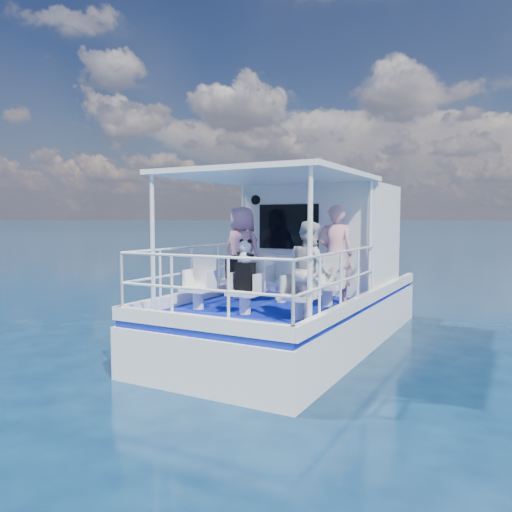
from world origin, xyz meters
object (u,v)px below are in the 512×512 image
at_px(passenger_port_fwd, 242,252).
at_px(passenger_stbd_aft, 310,270).
at_px(panda, 246,251).
at_px(backpack_center, 245,277).

distance_m(passenger_port_fwd, passenger_stbd_aft, 2.55).
height_order(passenger_port_fwd, passenger_stbd_aft, passenger_port_fwd).
relative_size(passenger_port_fwd, panda, 4.71).
bearing_deg(passenger_port_fwd, panda, 128.76).
bearing_deg(passenger_stbd_aft, backpack_center, 48.19).
distance_m(passenger_port_fwd, backpack_center, 1.87).
height_order(passenger_stbd_aft, panda, passenger_stbd_aft).
bearing_deg(panda, passenger_stbd_aft, 3.73).
bearing_deg(passenger_stbd_aft, panda, 48.77).
xyz_separation_m(passenger_port_fwd, panda, (0.98, -1.59, 0.13)).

